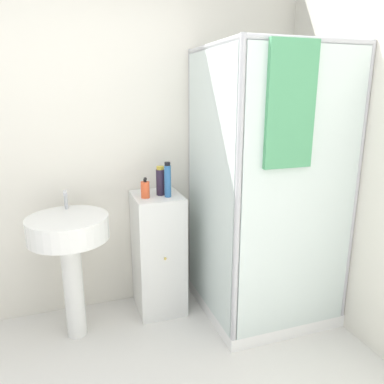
# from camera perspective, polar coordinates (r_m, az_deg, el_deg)

# --- Properties ---
(wall_back) EXTENTS (6.40, 0.06, 2.50)m
(wall_back) POSITION_cam_1_polar(r_m,az_deg,el_deg) (2.81, -16.27, 6.56)
(wall_back) COLOR silver
(wall_back) RESTS_ON ground_plane
(shower_enclosure) EXTENTS (0.89, 0.92, 1.93)m
(shower_enclosure) POSITION_cam_1_polar(r_m,az_deg,el_deg) (2.80, 10.29, -8.48)
(shower_enclosure) COLOR white
(shower_enclosure) RESTS_ON ground_plane
(vanity_cabinet) EXTENTS (0.34, 0.42, 0.91)m
(vanity_cabinet) POSITION_cam_1_polar(r_m,az_deg,el_deg) (2.88, -5.16, -9.24)
(vanity_cabinet) COLOR silver
(vanity_cabinet) RESTS_ON ground_plane
(sink) EXTENTS (0.52, 0.52, 0.99)m
(sink) POSITION_cam_1_polar(r_m,az_deg,el_deg) (2.58, -18.17, -7.30)
(sink) COLOR white
(sink) RESTS_ON ground_plane
(soap_dispenser) EXTENTS (0.06, 0.06, 0.15)m
(soap_dispenser) POSITION_cam_1_polar(r_m,az_deg,el_deg) (2.64, -7.14, 0.39)
(soap_dispenser) COLOR #E5562D
(soap_dispenser) RESTS_ON vanity_cabinet
(shampoo_bottle_tall_black) EXTENTS (0.06, 0.06, 0.21)m
(shampoo_bottle_tall_black) POSITION_cam_1_polar(r_m,az_deg,el_deg) (2.69, -4.83, 1.67)
(shampoo_bottle_tall_black) COLOR #281E33
(shampoo_bottle_tall_black) RESTS_ON vanity_cabinet
(shampoo_bottle_blue) EXTENTS (0.05, 0.05, 0.25)m
(shampoo_bottle_blue) POSITION_cam_1_polar(r_m,az_deg,el_deg) (2.63, -3.73, 1.83)
(shampoo_bottle_blue) COLOR #2D66A3
(shampoo_bottle_blue) RESTS_ON vanity_cabinet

